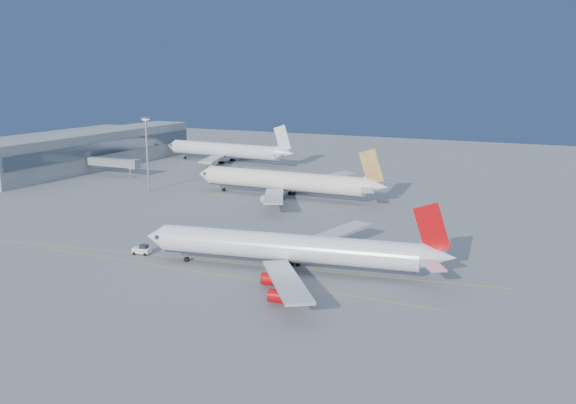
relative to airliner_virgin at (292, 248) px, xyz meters
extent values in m
plane|color=slate|center=(-17.12, 5.54, -4.86)|extent=(500.00, 500.00, 0.00)
cube|color=gray|center=(-132.12, 90.54, 2.64)|extent=(18.00, 110.00, 15.00)
cube|color=#3F4C59|center=(-122.92, 90.54, 4.14)|extent=(0.40, 107.80, 5.00)
cube|color=gray|center=(-112.12, 77.54, 0.34)|extent=(22.00, 3.00, 3.00)
cylinder|color=gray|center=(-103.12, 77.54, -2.26)|extent=(0.70, 0.70, 5.20)
cube|color=gray|center=(-101.12, 77.54, 0.34)|extent=(3.20, 3.60, 3.40)
cube|color=#D39B0B|center=(-12.12, -8.46, -4.85)|extent=(90.00, 0.18, 0.02)
cube|color=#D39B0B|center=(-17.12, -0.46, -4.85)|extent=(118.86, 16.88, 0.02)
cube|color=#D39B0B|center=(-57.12, 35.54, -4.85)|extent=(0.18, 140.00, 0.02)
cylinder|color=white|center=(-1.41, -0.21, 0.16)|extent=(54.36, 13.65, 5.61)
cone|color=white|center=(-30.27, -4.59, 0.16)|extent=(5.14, 6.20, 5.61)
cone|color=white|center=(28.70, 4.35, 0.74)|extent=(7.49, 6.28, 5.33)
cube|color=black|center=(-28.46, -4.31, 0.74)|extent=(2.33, 5.50, 0.68)
cube|color=#B7B7BC|center=(5.79, -15.00, -1.38)|extent=(20.02, 25.90, 0.53)
cube|color=#B7B7BC|center=(1.09, 16.04, -1.38)|extent=(13.13, 28.24, 0.53)
cube|color=#BA070B|center=(27.26, 4.13, 6.16)|extent=(7.42, 1.54, 10.23)
cylinder|color=gray|center=(-23.35, -3.54, -3.22)|extent=(0.23, 0.23, 2.22)
cylinder|color=black|center=(-23.35, -3.54, -4.33)|extent=(1.15, 0.83, 1.06)
cylinder|color=gray|center=(0.14, -3.99, -3.22)|extent=(0.31, 0.31, 2.22)
cylinder|color=black|center=(0.14, -3.99, -4.33)|extent=(1.18, 1.02, 1.06)
cylinder|color=gray|center=(-1.05, 3.85, -3.22)|extent=(0.31, 0.31, 2.22)
cylinder|color=black|center=(-1.05, 3.85, -4.33)|extent=(1.18, 1.02, 1.06)
cylinder|color=#BA070B|center=(1.17, -10.60, -3.19)|extent=(4.95, 3.08, 2.42)
cylinder|color=#BA070B|center=(6.48, -18.30, -3.19)|extent=(4.95, 3.08, 2.42)
cylinder|color=#BA070B|center=(-2.02, 10.47, -3.19)|extent=(4.95, 3.08, 2.42)
cylinder|color=#BA070B|center=(0.77, 19.40, -3.19)|extent=(4.95, 3.08, 2.42)
cylinder|color=white|center=(-34.53, 68.17, 0.54)|extent=(54.60, 6.60, 5.98)
cone|color=white|center=(-64.10, 68.51, 0.54)|extent=(4.79, 6.03, 5.98)
cone|color=white|center=(-3.59, 67.81, 1.17)|extent=(7.41, 5.76, 5.68)
cube|color=black|center=(-62.11, 68.49, 1.17)|extent=(1.74, 5.70, 0.73)
cube|color=#B7B7BC|center=(-29.65, 51.64, -1.11)|extent=(17.45, 28.85, 0.58)
cube|color=#B7B7BC|center=(-29.27, 84.59, -1.11)|extent=(18.00, 28.67, 0.58)
cube|color=gold|center=(-5.16, 67.83, 7.01)|extent=(8.07, 0.56, 11.10)
cylinder|color=gray|center=(-56.88, 68.43, -3.08)|extent=(0.25, 0.25, 2.41)
cylinder|color=black|center=(-56.88, 68.43, -4.29)|extent=(1.16, 0.75, 1.15)
cylinder|color=gray|center=(-33.53, 63.91, -3.08)|extent=(0.34, 0.34, 2.41)
cylinder|color=black|center=(-33.53, 63.91, -4.29)|extent=(1.16, 0.96, 1.15)
cylinder|color=gray|center=(-33.43, 72.40, -3.08)|extent=(0.34, 0.34, 2.41)
cylinder|color=black|center=(-33.43, 72.40, -4.29)|extent=(1.16, 0.96, 1.15)
cylinder|color=#B7B7BC|center=(-32.62, 54.61, -3.07)|extent=(5.06, 2.68, 2.62)
cylinder|color=#B7B7BC|center=(-32.31, 81.68, -3.07)|extent=(5.06, 2.68, 2.62)
cylinder|color=white|center=(-90.63, 126.40, 0.64)|extent=(54.23, 10.08, 6.04)
cone|color=white|center=(-119.88, 128.60, 0.64)|extent=(5.29, 6.39, 6.04)
cone|color=white|center=(-59.98, 124.09, 1.28)|extent=(7.96, 6.29, 5.74)
cube|color=black|center=(-117.84, 128.45, 1.28)|extent=(2.15, 5.85, 0.75)
cube|color=#B7B7BC|center=(-86.93, 109.70, -1.02)|extent=(15.92, 29.11, 0.59)
cube|color=#B7B7BC|center=(-84.47, 142.35, -1.02)|extent=(19.49, 27.94, 0.59)
cube|color=silver|center=(-61.60, 124.21, 7.27)|extent=(8.31, 1.11, 11.41)
cylinder|color=gray|center=(-112.68, 128.06, -3.03)|extent=(0.26, 0.26, 2.48)
cylinder|color=black|center=(-112.68, 128.06, -4.27)|extent=(1.24, 0.84, 1.19)
cylinder|color=gray|center=(-89.88, 122.02, -3.03)|extent=(0.35, 0.35, 2.48)
cylinder|color=black|center=(-89.88, 122.02, -4.27)|extent=(1.26, 1.06, 1.19)
cylinder|color=gray|center=(-89.23, 130.62, -3.03)|extent=(0.35, 0.35, 2.48)
cylinder|color=black|center=(-89.23, 130.62, -4.27)|extent=(1.26, 1.06, 1.19)
cylinder|color=#B7B7BC|center=(-89.74, 112.83, -3.05)|extent=(5.36, 3.08, 2.70)
cylinder|color=#B7B7BC|center=(-87.72, 139.68, -3.05)|extent=(5.36, 3.08, 2.70)
cube|color=white|center=(-35.55, -3.14, -3.98)|extent=(4.19, 2.54, 1.18)
cube|color=black|center=(-34.97, -3.05, -3.09)|extent=(1.81, 1.89, 0.89)
cylinder|color=black|center=(-36.76, -4.37, -4.52)|extent=(0.73, 0.45, 0.69)
cylinder|color=black|center=(-37.07, -2.33, -4.52)|extent=(0.73, 0.45, 0.69)
cylinder|color=black|center=(-34.04, -3.95, -4.52)|extent=(0.73, 0.45, 0.69)
cylinder|color=black|center=(-34.35, -1.90, -4.52)|extent=(0.73, 0.45, 0.69)
cylinder|color=gray|center=(-79.62, 57.65, 7.26)|extent=(0.68, 0.68, 24.25)
cube|color=gray|center=(-79.62, 57.65, 19.58)|extent=(2.13, 2.13, 0.48)
cube|color=white|center=(-79.62, 57.65, 19.19)|extent=(1.55, 1.55, 0.24)
camera|label=1|loc=(52.47, -113.94, 36.09)|focal=40.00mm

